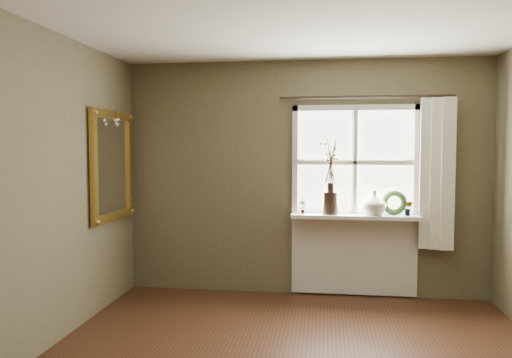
{
  "coord_description": "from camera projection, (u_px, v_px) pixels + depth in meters",
  "views": [
    {
      "loc": [
        0.22,
        -3.3,
        1.64
      ],
      "look_at": [
        -0.44,
        1.55,
        1.33
      ],
      "focal_mm": 35.0,
      "sensor_mm": 36.0,
      "label": 1
    }
  ],
  "objects": [
    {
      "name": "wall_left",
      "position": [
        6.0,
        195.0,
        3.59
      ],
      "size": [
        0.1,
        4.5,
        2.6
      ],
      "primitive_type": "cube",
      "color": "brown",
      "rests_on": "ground"
    },
    {
      "name": "wreath",
      "position": [
        394.0,
        205.0,
        5.34
      ],
      "size": [
        0.29,
        0.21,
        0.28
      ],
      "primitive_type": "torus",
      "rotation": [
        1.36,
        0.0,
        -0.37
      ],
      "color": "#28431E",
      "rests_on": "window_sill"
    },
    {
      "name": "dark_jug",
      "position": [
        330.0,
        203.0,
        5.39
      ],
      "size": [
        0.17,
        0.17,
        0.24
      ],
      "primitive_type": "cylinder",
      "rotation": [
        0.0,
        0.0,
        -0.0
      ],
      "color": "black",
      "rests_on": "window_sill"
    },
    {
      "name": "wall_front",
      "position": [
        218.0,
        310.0,
        1.04
      ],
      "size": [
        4.0,
        0.1,
        2.6
      ],
      "primitive_type": "cube",
      "color": "brown",
      "rests_on": "ground"
    },
    {
      "name": "curtain_rod",
      "position": [
        365.0,
        97.0,
        5.32
      ],
      "size": [
        1.84,
        0.03,
        0.03
      ],
      "primitive_type": "cylinder",
      "rotation": [
        0.0,
        1.57,
        0.0
      ],
      "color": "black",
      "rests_on": "wall_back"
    },
    {
      "name": "window_apron",
      "position": [
        354.0,
        255.0,
        5.5
      ],
      "size": [
        1.36,
        0.04,
        0.88
      ],
      "primitive_type": "cube",
      "color": "silver",
      "rests_on": "ground"
    },
    {
      "name": "potted_plant_right",
      "position": [
        408.0,
        208.0,
        5.28
      ],
      "size": [
        0.1,
        0.09,
        0.16
      ],
      "primitive_type": "imported",
      "rotation": [
        0.0,
        0.0,
        -0.33
      ],
      "color": "#28431E",
      "rests_on": "window_sill"
    },
    {
      "name": "window_frame",
      "position": [
        355.0,
        162.0,
        5.43
      ],
      "size": [
        1.36,
        0.06,
        1.24
      ],
      "color": "silver",
      "rests_on": "wall_back"
    },
    {
      "name": "wall_back",
      "position": [
        304.0,
        178.0,
        5.59
      ],
      "size": [
        4.0,
        0.1,
        2.6
      ],
      "primitive_type": "cube",
      "color": "brown",
      "rests_on": "ground"
    },
    {
      "name": "window_sill",
      "position": [
        355.0,
        216.0,
        5.36
      ],
      "size": [
        1.36,
        0.26,
        0.04
      ],
      "primitive_type": "cube",
      "color": "silver",
      "rests_on": "wall_back"
    },
    {
      "name": "cream_vase",
      "position": [
        374.0,
        203.0,
        5.32
      ],
      "size": [
        0.32,
        0.32,
        0.26
      ],
      "primitive_type": "imported",
      "rotation": [
        0.0,
        0.0,
        -0.34
      ],
      "color": "beige",
      "rests_on": "window_sill"
    },
    {
      "name": "potted_plant_left",
      "position": [
        303.0,
        207.0,
        5.43
      ],
      "size": [
        0.09,
        0.07,
        0.15
      ],
      "primitive_type": "imported",
      "rotation": [
        0.0,
        0.0,
        0.28
      ],
      "color": "#28431E",
      "rests_on": "window_sill"
    },
    {
      "name": "curtain",
      "position": [
        437.0,
        174.0,
        5.23
      ],
      "size": [
        0.36,
        0.12,
        1.59
      ],
      "primitive_type": "cube",
      "color": "silver",
      "rests_on": "wall_back"
    },
    {
      "name": "gilt_mirror",
      "position": [
        113.0,
        165.0,
        5.18
      ],
      "size": [
        0.1,
        0.95,
        1.14
      ],
      "color": "white",
      "rests_on": "wall_left"
    }
  ]
}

